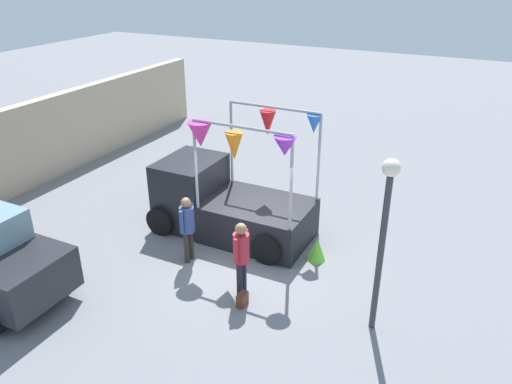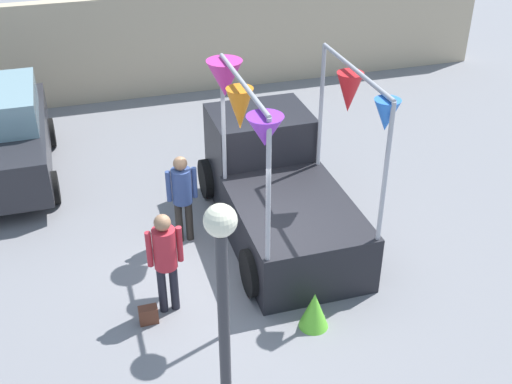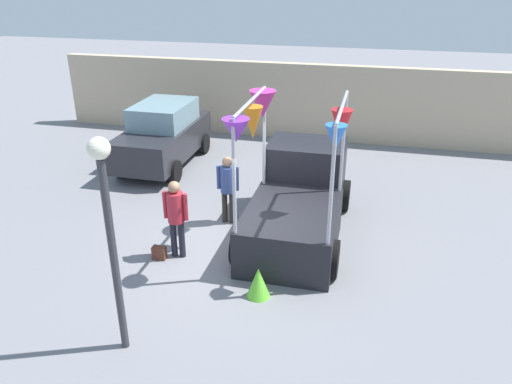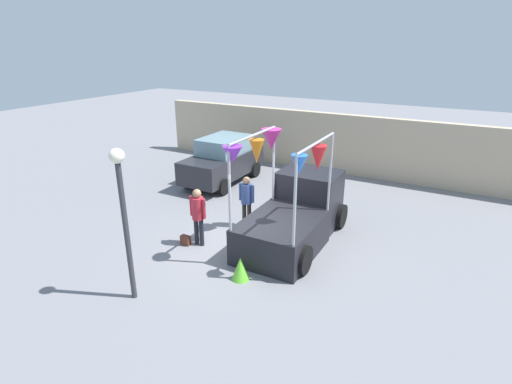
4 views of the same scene
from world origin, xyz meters
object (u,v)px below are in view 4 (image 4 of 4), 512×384
object	(u,v)px
person_customer	(198,212)
folded_kite_bundle_lime	(240,268)
handbag	(185,240)
parked_car	(223,160)
street_lamp	(123,203)
person_vendor	(247,197)
vendor_truck	(296,210)

from	to	relation	value
person_customer	folded_kite_bundle_lime	bearing A→B (deg)	-26.47
person_customer	handbag	xyz separation A→B (m)	(-0.35, -0.20, -0.89)
parked_car	street_lamp	distance (m)	8.29
parked_car	handbag	world-z (taller)	parked_car
person_vendor	handbag	bearing A→B (deg)	-115.97
person_customer	person_vendor	bearing A→B (deg)	71.19
vendor_truck	street_lamp	world-z (taller)	street_lamp
vendor_truck	person_customer	size ratio (longest dim) A/B	2.37
vendor_truck	street_lamp	size ratio (longest dim) A/B	1.15
street_lamp	folded_kite_bundle_lime	xyz separation A→B (m)	(1.77, 1.80, -2.03)
person_vendor	person_customer	bearing A→B (deg)	-108.81
parked_car	street_lamp	xyz separation A→B (m)	(2.59, -7.75, 1.39)
handbag	street_lamp	distance (m)	3.43
person_vendor	folded_kite_bundle_lime	xyz separation A→B (m)	(1.37, -2.70, -0.70)
person_customer	handbag	bearing A→B (deg)	-150.26
parked_car	person_customer	distance (m)	5.52
vendor_truck	person_vendor	world-z (taller)	vendor_truck
handbag	folded_kite_bundle_lime	xyz separation A→B (m)	(2.31, -0.78, 0.16)
person_customer	person_vendor	xyz separation A→B (m)	(0.59, 1.72, -0.04)
vendor_truck	handbag	distance (m)	3.33
vendor_truck	folded_kite_bundle_lime	world-z (taller)	vendor_truck
handbag	street_lamp	bearing A→B (deg)	-78.17
vendor_truck	folded_kite_bundle_lime	bearing A→B (deg)	-96.01
person_customer	parked_car	bearing A→B (deg)	115.80
parked_car	handbag	distance (m)	5.62
person_customer	street_lamp	world-z (taller)	street_lamp
person_vendor	handbag	world-z (taller)	person_vendor
person_vendor	street_lamp	world-z (taller)	street_lamp
parked_car	person_customer	xyz separation A→B (m)	(2.40, -4.97, 0.09)
person_customer	street_lamp	xyz separation A→B (m)	(0.19, -2.78, 1.30)
person_customer	person_vendor	size ratio (longest dim) A/B	1.03
person_vendor	folded_kite_bundle_lime	size ratio (longest dim) A/B	2.75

